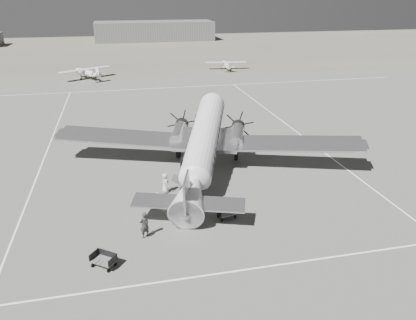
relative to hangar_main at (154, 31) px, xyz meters
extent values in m
plane|color=slate|center=(-5.00, -120.00, -3.30)|extent=(260.00, 260.00, 0.00)
cube|color=white|center=(-5.00, -134.00, -3.29)|extent=(60.00, 0.15, 0.01)
cube|color=white|center=(7.00, -120.00, -3.29)|extent=(0.15, 80.00, 0.01)
cube|color=white|center=(-23.00, -110.00, -3.29)|extent=(0.15, 60.00, 0.01)
cube|color=white|center=(-5.00, -80.00, -3.29)|extent=(90.00, 0.15, 0.01)
cube|color=#676557|center=(-5.00, -25.00, -3.30)|extent=(260.00, 90.00, 0.01)
cube|color=slate|center=(0.00, 0.00, -0.30)|extent=(42.00, 14.00, 6.00)
cube|color=#5A5A5A|center=(0.00, 0.00, 3.00)|extent=(42.00, 14.00, 0.60)
imported|color=#323232|center=(-13.66, -128.80, -2.28)|extent=(0.89, 0.78, 2.04)
imported|color=silver|center=(-12.27, -124.80, -2.54)|extent=(0.75, 0.86, 1.52)
imported|color=silver|center=(-11.34, -122.11, -2.38)|extent=(0.79, 1.01, 1.83)
camera|label=1|loc=(-14.69, -154.16, 13.13)|focal=35.00mm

